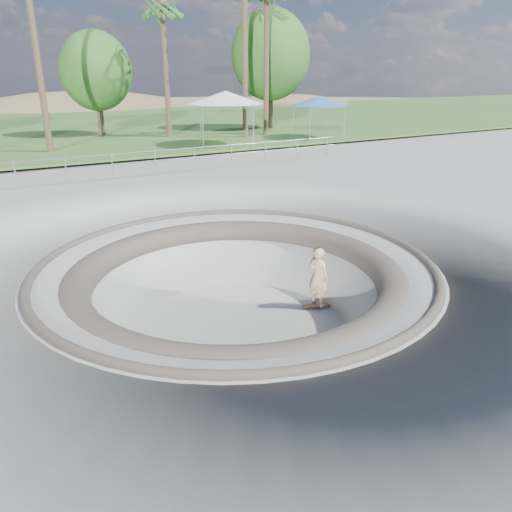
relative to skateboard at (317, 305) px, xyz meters
name	(u,v)px	position (x,y,z in m)	size (l,w,h in m)	color
ground	(236,264)	(-2.70, -0.02, 1.83)	(180.00, 180.00, 0.00)	#A7A8A2
skate_bowl	(237,327)	(-2.70, -0.02, 0.00)	(14.00, 14.00, 4.10)	#A7A8A2
grass_strip	(43,129)	(-2.70, 33.98, 2.05)	(180.00, 36.00, 0.12)	#3D6327
distant_hills	(57,168)	(1.08, 57.15, -5.19)	(103.20, 45.00, 28.60)	brown
safety_railing	(112,165)	(-2.70, 11.98, 2.52)	(25.00, 0.06, 1.03)	#94979C
skateboard	(317,305)	(0.00, 0.00, 0.00)	(0.86, 0.45, 0.09)	#91553A
skater	(318,277)	(0.00, 0.00, 0.91)	(0.65, 0.43, 1.78)	beige
canopy_white	(225,98)	(5.98, 17.98, 4.94)	(5.96, 5.96, 3.23)	#94979C
canopy_blue	(319,101)	(13.09, 17.98, 4.54)	(5.41, 5.41, 2.77)	#94979C
palm_d	(162,12)	(4.32, 23.63, 10.09)	(2.60, 2.60, 9.40)	brown
bushy_tree_mid	(96,71)	(0.46, 27.18, 6.45)	(4.97, 4.52, 7.17)	brown
bushy_tree_right	(271,55)	(13.40, 24.93, 7.60)	(6.25, 5.69, 9.02)	brown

